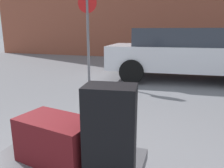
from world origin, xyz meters
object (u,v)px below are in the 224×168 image
object	(u,v)px
duffel_bag_maroon_front_left	(57,140)
parked_car	(185,53)
no_parking_sign	(88,28)
suitcase_black_stacked_top	(110,133)
luggage_cart	(67,168)
bollard_kerb_near	(218,60)

from	to	relation	value
duffel_bag_maroon_front_left	parked_car	bearing A→B (deg)	89.98
no_parking_sign	suitcase_black_stacked_top	bearing A→B (deg)	-64.39
suitcase_black_stacked_top	no_parking_sign	size ratio (longest dim) A/B	0.29
parked_car	no_parking_sign	xyz separation A→B (m)	(-2.47, -1.01, 0.66)
luggage_cart	duffel_bag_maroon_front_left	bearing A→B (deg)	-164.12
luggage_cart	no_parking_sign	bearing A→B (deg)	111.31
luggage_cart	no_parking_sign	distance (m)	4.49
bollard_kerb_near	no_parking_sign	bearing A→B (deg)	-138.44
luggage_cart	parked_car	size ratio (longest dim) A/B	0.27
parked_car	no_parking_sign	distance (m)	2.75
duffel_bag_maroon_front_left	bollard_kerb_near	world-z (taller)	duffel_bag_maroon_front_left
duffel_bag_maroon_front_left	no_parking_sign	size ratio (longest dim) A/B	0.26
luggage_cart	bollard_kerb_near	distance (m)	7.56
parked_car	luggage_cart	bearing A→B (deg)	-100.07
luggage_cart	no_parking_sign	xyz separation A→B (m)	(-1.58, 4.04, 1.16)
luggage_cart	duffel_bag_maroon_front_left	xyz separation A→B (m)	(-0.07, -0.02, 0.25)
bollard_kerb_near	parked_car	bearing A→B (deg)	-117.80
parked_car	bollard_kerb_near	world-z (taller)	parked_car
luggage_cart	suitcase_black_stacked_top	bearing A→B (deg)	-11.45
luggage_cart	suitcase_black_stacked_top	xyz separation A→B (m)	(0.40, -0.08, 0.41)
duffel_bag_maroon_front_left	bollard_kerb_near	size ratio (longest dim) A/B	0.89
parked_car	bollard_kerb_near	bearing A→B (deg)	62.20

